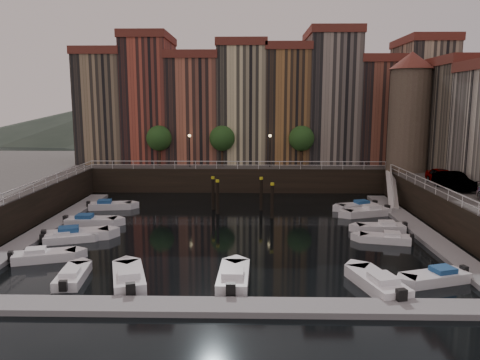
{
  "coord_description": "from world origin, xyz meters",
  "views": [
    {
      "loc": [
        1.53,
        -40.71,
        11.08
      ],
      "look_at": [
        0.57,
        4.0,
        3.63
      ],
      "focal_mm": 35.0,
      "sensor_mm": 36.0,
      "label": 1
    }
  ],
  "objects_px": {
    "corner_tower": "(409,110)",
    "boat_left_0": "(43,256)",
    "gangway": "(392,187)",
    "boat_left_2": "(76,235)",
    "car_b": "(454,182)",
    "car_a": "(442,177)",
    "boat_left_1": "(68,238)",
    "mooring_pilings": "(241,197)"
  },
  "relations": [
    {
      "from": "boat_left_1",
      "to": "gangway",
      "type": "bearing_deg",
      "value": 7.34
    },
    {
      "from": "boat_left_2",
      "to": "car_b",
      "type": "bearing_deg",
      "value": -7.88
    },
    {
      "from": "car_b",
      "to": "gangway",
      "type": "bearing_deg",
      "value": 104.35
    },
    {
      "from": "corner_tower",
      "to": "gangway",
      "type": "xyz_separation_m",
      "value": [
        -2.9,
        -4.5,
        -8.28
      ]
    },
    {
      "from": "gangway",
      "to": "car_a",
      "type": "height_order",
      "value": "car_a"
    },
    {
      "from": "corner_tower",
      "to": "car_b",
      "type": "bearing_deg",
      "value": -87.96
    },
    {
      "from": "mooring_pilings",
      "to": "gangway",
      "type": "bearing_deg",
      "value": 15.02
    },
    {
      "from": "corner_tower",
      "to": "mooring_pilings",
      "type": "distance_m",
      "value": 23.02
    },
    {
      "from": "corner_tower",
      "to": "car_a",
      "type": "height_order",
      "value": "corner_tower"
    },
    {
      "from": "corner_tower",
      "to": "mooring_pilings",
      "type": "height_order",
      "value": "corner_tower"
    },
    {
      "from": "corner_tower",
      "to": "boat_left_1",
      "type": "relative_size",
      "value": 3.25
    },
    {
      "from": "gangway",
      "to": "boat_left_2",
      "type": "distance_m",
      "value": 32.99
    },
    {
      "from": "corner_tower",
      "to": "boat_left_1",
      "type": "xyz_separation_m",
      "value": [
        -33.08,
        -19.27,
        -9.87
      ]
    },
    {
      "from": "boat_left_0",
      "to": "gangway",
      "type": "bearing_deg",
      "value": 15.08
    },
    {
      "from": "gangway",
      "to": "mooring_pilings",
      "type": "xyz_separation_m",
      "value": [
        -16.51,
        -4.43,
        -0.27
      ]
    },
    {
      "from": "boat_left_0",
      "to": "car_b",
      "type": "relative_size",
      "value": 0.94
    },
    {
      "from": "corner_tower",
      "to": "boat_left_0",
      "type": "bearing_deg",
      "value": -144.31
    },
    {
      "from": "corner_tower",
      "to": "boat_left_1",
      "type": "height_order",
      "value": "corner_tower"
    },
    {
      "from": "car_b",
      "to": "corner_tower",
      "type": "bearing_deg",
      "value": 82.72
    },
    {
      "from": "boat_left_0",
      "to": "car_b",
      "type": "distance_m",
      "value": 35.69
    },
    {
      "from": "corner_tower",
      "to": "car_b",
      "type": "xyz_separation_m",
      "value": [
        0.43,
        -12.1,
        -6.4
      ]
    },
    {
      "from": "boat_left_2",
      "to": "car_a",
      "type": "xyz_separation_m",
      "value": [
        33.23,
        9.49,
        3.36
      ]
    },
    {
      "from": "boat_left_1",
      "to": "boat_left_2",
      "type": "height_order",
      "value": "boat_left_2"
    },
    {
      "from": "car_b",
      "to": "car_a",
      "type": "bearing_deg",
      "value": 78.16
    },
    {
      "from": "corner_tower",
      "to": "gangway",
      "type": "height_order",
      "value": "corner_tower"
    },
    {
      "from": "car_a",
      "to": "car_b",
      "type": "bearing_deg",
      "value": -97.01
    },
    {
      "from": "car_a",
      "to": "car_b",
      "type": "height_order",
      "value": "car_b"
    },
    {
      "from": "mooring_pilings",
      "to": "boat_left_1",
      "type": "bearing_deg",
      "value": -142.88
    },
    {
      "from": "corner_tower",
      "to": "boat_left_2",
      "type": "height_order",
      "value": "corner_tower"
    },
    {
      "from": "mooring_pilings",
      "to": "car_a",
      "type": "relative_size",
      "value": 1.43
    },
    {
      "from": "corner_tower",
      "to": "boat_left_2",
      "type": "bearing_deg",
      "value": -150.3
    },
    {
      "from": "corner_tower",
      "to": "gangway",
      "type": "relative_size",
      "value": 1.66
    },
    {
      "from": "boat_left_1",
      "to": "car_a",
      "type": "xyz_separation_m",
      "value": [
        33.64,
        10.13,
        3.44
      ]
    },
    {
      "from": "boat_left_2",
      "to": "car_a",
      "type": "relative_size",
      "value": 1.19
    },
    {
      "from": "boat_left_1",
      "to": "car_a",
      "type": "distance_m",
      "value": 35.3
    },
    {
      "from": "boat_left_2",
      "to": "car_b",
      "type": "xyz_separation_m",
      "value": [
        33.1,
        6.53,
        3.4
      ]
    },
    {
      "from": "car_b",
      "to": "boat_left_1",
      "type": "bearing_deg",
      "value": -177.24
    },
    {
      "from": "boat_left_1",
      "to": "car_a",
      "type": "bearing_deg",
      "value": -1.98
    },
    {
      "from": "boat_left_1",
      "to": "car_a",
      "type": "height_order",
      "value": "car_a"
    },
    {
      "from": "corner_tower",
      "to": "boat_left_0",
      "type": "xyz_separation_m",
      "value": [
        -33.11,
        -23.78,
        -9.85
      ]
    },
    {
      "from": "boat_left_0",
      "to": "boat_left_2",
      "type": "height_order",
      "value": "boat_left_2"
    },
    {
      "from": "boat_left_0",
      "to": "car_a",
      "type": "bearing_deg",
      "value": 6.03
    }
  ]
}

